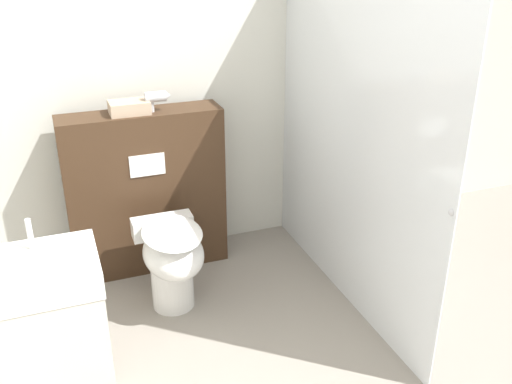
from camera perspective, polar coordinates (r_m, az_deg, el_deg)
name	(u,v)px	position (r m, az deg, el deg)	size (l,w,h in m)	color
wall_back	(207,73)	(3.92, -4.93, 11.79)	(8.00, 0.06, 2.50)	silver
partition_panel	(146,192)	(3.82, -10.90, -0.02)	(1.02, 0.26, 1.10)	#3D2819
shower_glass	(351,139)	(3.32, 9.45, 5.22)	(0.04, 1.88, 2.05)	silver
toilet	(172,258)	(3.43, -8.40, -6.57)	(0.37, 0.59, 0.56)	white
sink_vanity	(50,350)	(2.73, -19.91, -14.60)	(0.50, 0.41, 1.04)	beige
hair_drier	(157,97)	(3.60, -9.91, 9.31)	(0.16, 0.07, 0.13)	#B7B7BC
folded_towel	(129,107)	(3.61, -12.56, 8.27)	(0.24, 0.17, 0.08)	tan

